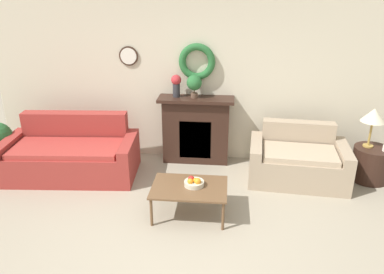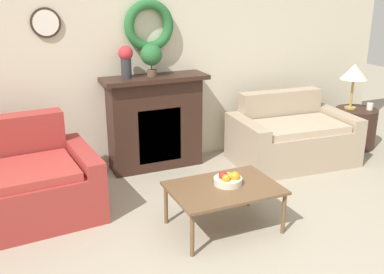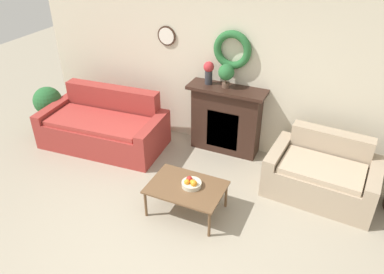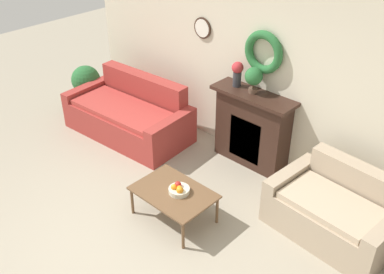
% 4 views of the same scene
% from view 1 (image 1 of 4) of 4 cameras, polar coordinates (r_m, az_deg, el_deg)
% --- Properties ---
extents(ground_plane, '(16.00, 16.00, 0.00)m').
position_cam_1_polar(ground_plane, '(4.34, -2.85, -17.69)').
color(ground_plane, '#9E937F').
extents(wall_back, '(6.80, 0.18, 2.70)m').
position_cam_1_polar(wall_back, '(6.16, 0.52, 8.80)').
color(wall_back, beige).
rests_on(wall_back, ground_plane).
extents(fireplace, '(1.22, 0.41, 1.11)m').
position_cam_1_polar(fireplace, '(6.19, 0.61, 1.15)').
color(fireplace, '#331E16').
rests_on(fireplace, ground_plane).
extents(couch_left, '(2.08, 1.15, 0.90)m').
position_cam_1_polar(couch_left, '(6.15, -17.92, -2.60)').
color(couch_left, '#9E332D').
rests_on(couch_left, ground_plane).
extents(loveseat_right, '(1.50, 1.01, 0.83)m').
position_cam_1_polar(loveseat_right, '(5.91, 15.79, -3.53)').
color(loveseat_right, tan).
rests_on(loveseat_right, ground_plane).
extents(coffee_table, '(0.96, 0.67, 0.41)m').
position_cam_1_polar(coffee_table, '(4.80, -0.40, -7.92)').
color(coffee_table, brown).
rests_on(coffee_table, ground_plane).
extents(fruit_bowl, '(0.26, 0.26, 0.13)m').
position_cam_1_polar(fruit_bowl, '(4.79, 0.30, -6.93)').
color(fruit_bowl, beige).
rests_on(fruit_bowl, coffee_table).
extents(side_table_by_loveseat, '(0.55, 0.55, 0.53)m').
position_cam_1_polar(side_table_by_loveseat, '(6.31, 25.57, -3.71)').
color(side_table_by_loveseat, '#331E16').
rests_on(side_table_by_loveseat, ground_plane).
extents(table_lamp, '(0.35, 0.35, 0.60)m').
position_cam_1_polar(table_lamp, '(6.07, 25.95, 2.90)').
color(table_lamp, '#B28E42').
rests_on(table_lamp, side_table_by_loveseat).
extents(vase_on_mantel_left, '(0.16, 0.16, 0.36)m').
position_cam_1_polar(vase_on_mantel_left, '(6.00, -2.41, 8.06)').
color(vase_on_mantel_left, '#2D2D33').
rests_on(vase_on_mantel_left, fireplace).
extents(potted_plant_on_mantel, '(0.24, 0.24, 0.37)m').
position_cam_1_polar(potted_plant_on_mantel, '(5.95, 0.37, 8.17)').
color(potted_plant_on_mantel, brown).
rests_on(potted_plant_on_mantel, fireplace).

